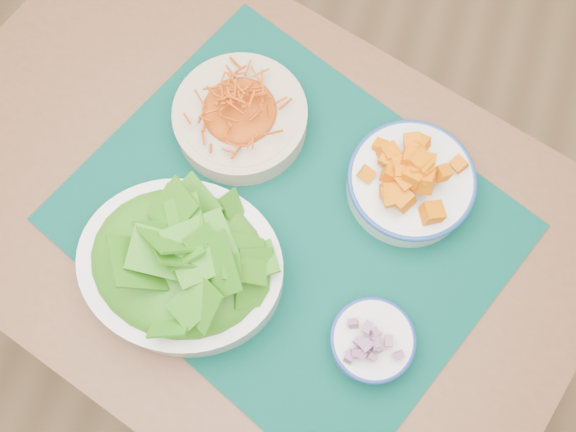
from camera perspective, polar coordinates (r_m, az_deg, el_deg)
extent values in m
plane|color=#9D774C|center=(1.76, -10.32, -4.41)|extent=(4.00, 4.00, 0.00)
cube|color=brown|center=(1.00, -3.69, 0.39)|extent=(1.21, 0.97, 0.04)
cylinder|color=brown|center=(1.58, -10.79, 13.61)|extent=(0.06, 0.06, 0.71)
cylinder|color=brown|center=(1.44, 19.81, -5.07)|extent=(0.06, 0.06, 0.71)
cube|color=#012E27|center=(0.97, 0.00, -0.58)|extent=(0.76, 0.70, 0.00)
cylinder|color=beige|center=(1.01, -4.23, 8.62)|extent=(0.25, 0.25, 0.05)
ellipsoid|color=#DC570F|center=(0.98, -4.38, 9.59)|extent=(0.18, 0.18, 0.03)
cylinder|color=white|center=(0.98, 10.76, 2.83)|extent=(0.23, 0.23, 0.05)
torus|color=#204792|center=(0.97, 10.97, 3.24)|extent=(0.19, 0.19, 0.01)
ellipsoid|color=orange|center=(0.94, 11.31, 3.91)|extent=(0.16, 0.16, 0.05)
ellipsoid|color=#1C6B0B|center=(0.87, -9.97, -3.56)|extent=(0.26, 0.22, 0.06)
cylinder|color=white|center=(0.92, 7.44, -10.97)|extent=(0.14, 0.14, 0.04)
torus|color=#203A95|center=(0.91, 7.56, -10.85)|extent=(0.12, 0.12, 0.01)
ellipsoid|color=#691045|center=(0.89, 7.69, -10.72)|extent=(0.10, 0.10, 0.02)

